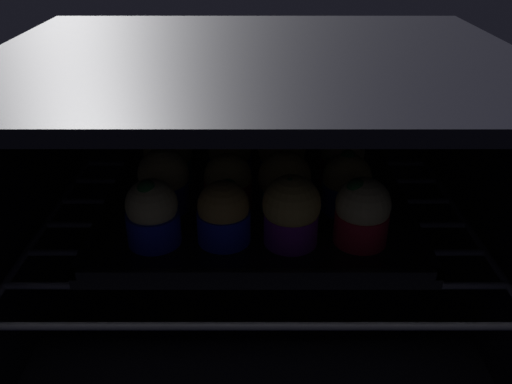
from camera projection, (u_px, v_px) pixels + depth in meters
oven_cavity at (256, 186)px, 70.48cm from camera, size 59.00×47.00×37.00cm
oven_rack at (256, 225)px, 68.29cm from camera, size 54.80×42.00×0.80cm
baking_tray at (256, 211)px, 69.22cm from camera, size 38.87×31.01×2.20cm
muffin_row0_col0 at (152, 213)px, 60.05cm from camera, size 6.18×6.18×8.13cm
muffin_row0_col1 at (224, 214)px, 60.54cm from camera, size 6.18×6.18×7.45cm
muffin_row0_col2 at (291, 212)px, 59.91cm from camera, size 6.61×6.61×8.33cm
muffin_row0_col3 at (362, 212)px, 60.17cm from camera, size 6.26×6.26×8.09cm
muffin_row1_col0 at (164, 181)px, 67.09cm from camera, size 6.40×6.40×8.12cm
muffin_row1_col1 at (228, 183)px, 67.68cm from camera, size 6.18×6.18×7.32cm
muffin_row1_col2 at (284, 183)px, 67.50cm from camera, size 6.75×6.75×7.65cm
muffin_row1_col3 at (347, 184)px, 67.11cm from camera, size 6.18×6.18×8.05cm
muffin_row2_col0 at (168, 156)px, 73.95cm from camera, size 6.77×6.77×8.23cm
muffin_row2_col1 at (230, 158)px, 74.24cm from camera, size 6.18×6.18×7.68cm
muffin_row2_col2 at (281, 156)px, 74.20cm from camera, size 6.58×6.58×7.96cm
muffin_row2_col3 at (342, 158)px, 73.96cm from camera, size 6.18×6.18×7.74cm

